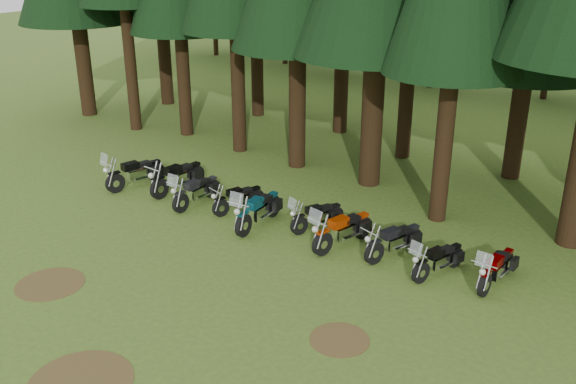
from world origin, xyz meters
name	(u,v)px	position (x,y,z in m)	size (l,w,h in m)	color
ground	(185,288)	(0.00, 0.00, 0.00)	(120.00, 120.00, 0.00)	#3E5A21
decid_3	(439,10)	(-4.71, 25.13, 4.51)	(6.12, 5.95, 7.65)	black
decid_4	(559,19)	(1.58, 26.32, 4.37)	(5.93, 5.76, 7.41)	black
dirt_patch_0	(50,284)	(-3.00, -2.00, 0.01)	(1.80, 1.80, 0.01)	#4C3D1E
dirt_patch_1	(340,340)	(4.50, 0.50, 0.01)	(1.40, 1.40, 0.01)	#4C3D1E
dirt_patch_2	(80,382)	(1.00, -4.00, 0.01)	(2.20, 2.20, 0.01)	#4C3D1E
motorcycle_0	(135,174)	(-6.56, 4.04, 0.51)	(0.76, 2.45, 1.54)	black
motorcycle_1	(178,178)	(-5.01, 4.66, 0.51)	(0.37, 2.47, 1.00)	black
motorcycle_2	(196,192)	(-3.62, 4.17, 0.48)	(0.43, 2.27, 1.43)	black
motorcycle_3	(239,199)	(-2.13, 4.65, 0.42)	(0.64, 1.97, 0.82)	black
motorcycle_4	(258,211)	(-0.86, 4.11, 0.52)	(0.60, 2.48, 1.55)	black
motorcycle_5	(317,217)	(0.75, 5.05, 0.42)	(0.92, 1.97, 1.27)	black
motorcycle_6	(343,231)	(2.03, 4.50, 0.51)	(0.80, 2.42, 1.53)	black
motorcycle_7	(394,242)	(3.53, 4.88, 0.46)	(0.77, 2.14, 0.89)	black
motorcycle_8	(438,261)	(5.00, 4.63, 0.43)	(0.78, 2.03, 1.28)	black
motorcycle_9	(496,269)	(6.45, 5.05, 0.45)	(0.40, 2.15, 1.35)	black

